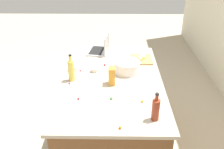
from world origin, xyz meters
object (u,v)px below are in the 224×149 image
at_px(bottle_oil, 71,70).
at_px(ramekin_small, 94,70).
at_px(butter_stick_right, 144,56).
at_px(laptop, 101,49).
at_px(mixing_bowl_large, 127,66).
at_px(ramekin_medium, 74,68).
at_px(bottle_soy, 156,109).
at_px(cutting_board, 142,59).
at_px(butter_stick_left, 140,58).
at_px(candy_bag, 112,76).

bearing_deg(bottle_oil, ramekin_small, 132.36).
bearing_deg(butter_stick_right, laptop, -111.66).
distance_m(mixing_bowl_large, ramekin_medium, 0.56).
bearing_deg(ramekin_small, bottle_soy, 33.37).
xyz_separation_m(cutting_board, ramekin_medium, (0.27, -0.74, 0.02)).
relative_size(laptop, cutting_board, 1.22).
bearing_deg(butter_stick_left, laptop, -119.22).
bearing_deg(mixing_bowl_large, ramekin_medium, -93.35).
height_order(laptop, mixing_bowl_large, laptop).
xyz_separation_m(ramekin_small, candy_bag, (0.25, 0.19, 0.07)).
xyz_separation_m(bottle_oil, candy_bag, (0.06, 0.39, -0.02)).
height_order(laptop, candy_bag, laptop).
height_order(bottle_oil, cutting_board, bottle_oil).
distance_m(laptop, butter_stick_left, 0.53).
height_order(butter_stick_left, ramekin_small, butter_stick_left).
height_order(bottle_oil, ramekin_small, bottle_oil).
bearing_deg(laptop, mixing_bowl_large, 29.91).
bearing_deg(ramekin_medium, bottle_oil, 3.73).
height_order(laptop, ramekin_medium, laptop).
height_order(mixing_bowl_large, butter_stick_right, mixing_bowl_large).
bearing_deg(butter_stick_right, bottle_oil, -55.61).
xyz_separation_m(bottle_soy, butter_stick_right, (-1.11, 0.02, -0.06)).
bearing_deg(candy_bag, butter_stick_left, 149.41).
distance_m(butter_stick_left, candy_bag, 0.60).
bearing_deg(butter_stick_left, cutting_board, 144.25).
relative_size(cutting_board, ramekin_medium, 2.72).
xyz_separation_m(bottle_oil, butter_stick_right, (-0.51, 0.75, -0.07)).
xyz_separation_m(bottle_soy, butter_stick_left, (-1.06, -0.03, -0.06)).
xyz_separation_m(bottle_soy, ramekin_small, (-0.79, -0.52, -0.08)).
bearing_deg(cutting_board, bottle_soy, 0.18).
height_order(ramekin_medium, candy_bag, candy_bag).
relative_size(cutting_board, butter_stick_left, 2.53).
xyz_separation_m(mixing_bowl_large, butter_stick_right, (-0.32, 0.20, -0.03)).
bearing_deg(butter_stick_right, ramekin_small, -59.13).
relative_size(mixing_bowl_large, bottle_oil, 1.01).
xyz_separation_m(laptop, butter_stick_left, (0.26, 0.46, -0.01)).
bearing_deg(mixing_bowl_large, bottle_soy, 13.09).
distance_m(mixing_bowl_large, candy_bag, 0.29).
bearing_deg(mixing_bowl_large, laptop, -150.09).
xyz_separation_m(cutting_board, ramekin_small, (0.30, -0.52, 0.01)).
relative_size(butter_stick_left, ramekin_medium, 1.08).
bearing_deg(candy_bag, laptop, -168.86).
height_order(mixing_bowl_large, bottle_soy, bottle_soy).
relative_size(bottle_soy, ramekin_medium, 2.28).
distance_m(butter_stick_left, butter_stick_right, 0.07).
relative_size(bottle_oil, ramekin_small, 3.68).
relative_size(bottle_oil, candy_bag, 1.59).
height_order(bottle_soy, bottle_oil, bottle_oil).
xyz_separation_m(butter_stick_left, ramekin_small, (0.27, -0.50, -0.02)).
bearing_deg(ramekin_medium, ramekin_small, 81.96).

